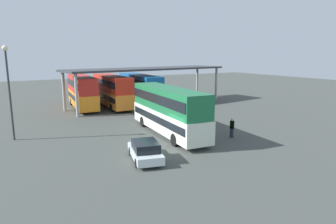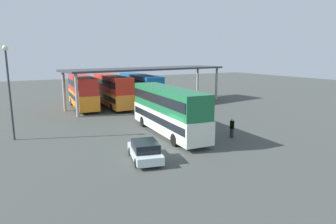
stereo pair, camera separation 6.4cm
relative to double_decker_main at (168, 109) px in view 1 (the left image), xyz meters
name	(u,v)px [view 1 (the left image)]	position (x,y,z in m)	size (l,w,h in m)	color
ground_plane	(176,147)	(-1.46, -3.76, -2.29)	(140.00, 140.00, 0.00)	#424642
double_decker_main	(168,109)	(0.00, 0.00, 0.00)	(3.29, 11.51, 4.16)	silver
parked_hatchback	(145,151)	(-4.73, -5.16, -1.61)	(2.59, 4.22, 1.35)	silver
double_decker_near_canopy	(82,91)	(-3.41, 16.75, 0.04)	(3.30, 10.42, 4.24)	orange
double_decker_mid_row	(112,90)	(0.37, 15.87, 0.04)	(2.89, 10.96, 4.24)	orange
double_decker_far_right	(140,88)	(4.57, 16.08, 0.02)	(3.22, 11.60, 4.20)	silver
depot_canopy	(149,70)	(5.59, 15.13, 2.58)	(24.31, 8.61, 5.18)	#33353A
lamppost_tall	(8,82)	(-12.17, 4.68, 2.60)	(0.44, 0.44, 7.76)	#33353A
pedestrian_waiting	(232,128)	(4.17, -3.79, -1.45)	(0.38, 0.38, 1.69)	#262633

